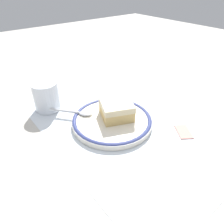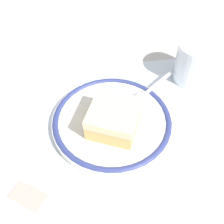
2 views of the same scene
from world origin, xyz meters
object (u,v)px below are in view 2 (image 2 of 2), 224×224
object	(u,v)px
plate	(112,122)
spoon	(151,89)
cake_slice	(114,119)
sugar_packet	(28,195)
cup	(193,64)

from	to	relation	value
plate	spoon	bearing A→B (deg)	-142.72
spoon	cake_slice	bearing A→B (deg)	44.11
plate	spoon	distance (m)	0.10
cake_slice	sugar_packet	world-z (taller)	cake_slice
plate	sugar_packet	distance (m)	0.17
plate	cake_slice	xyz separation A→B (m)	(-0.00, 0.01, 0.03)
plate	spoon	world-z (taller)	spoon
cup	cake_slice	bearing A→B (deg)	34.46
cake_slice	sugar_packet	size ratio (longest dim) A/B	1.95
cup	plate	bearing A→B (deg)	30.50
spoon	cup	xyz separation A→B (m)	(-0.08, -0.04, 0.02)
cake_slice	spoon	world-z (taller)	cake_slice
spoon	cup	world-z (taller)	cup
sugar_packet	cake_slice	bearing A→B (deg)	-144.35
plate	spoon	size ratio (longest dim) A/B	1.77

